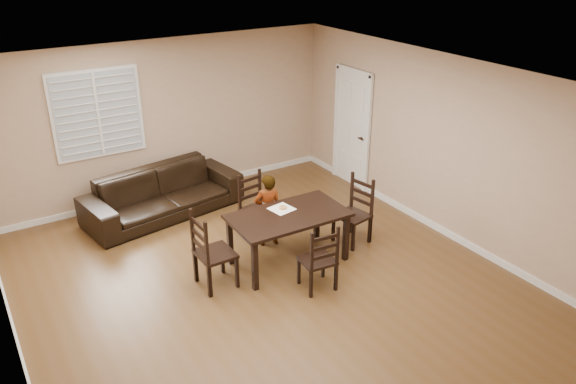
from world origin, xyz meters
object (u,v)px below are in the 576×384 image
at_px(child, 268,210).
at_px(chair_left, 206,255).
at_px(donut, 283,207).
at_px(chair_right, 358,211).
at_px(chair_near, 253,206).
at_px(dining_table, 288,220).
at_px(sofa, 163,193).
at_px(chair_far, 322,263).

bearing_deg(child, chair_left, 37.97).
bearing_deg(donut, chair_left, -172.74).
height_order(chair_right, child, child).
xyz_separation_m(chair_near, chair_right, (1.22, -1.02, 0.02)).
relative_size(dining_table, donut, 14.17).
relative_size(child, donut, 9.76).
height_order(chair_near, sofa, chair_near).
bearing_deg(donut, dining_table, -97.49).
relative_size(chair_far, child, 0.84).
distance_m(child, sofa, 2.01).
bearing_deg(chair_near, dining_table, -98.71).
xyz_separation_m(dining_table, donut, (0.02, 0.18, 0.11)).
relative_size(chair_far, chair_left, 0.87).
xyz_separation_m(chair_left, chair_right, (2.44, -0.02, -0.03)).
height_order(chair_left, sofa, chair_left).
bearing_deg(sofa, chair_right, -56.42).
relative_size(chair_near, donut, 8.61).
distance_m(chair_near, child, 0.45).
relative_size(chair_near, chair_left, 0.91).
distance_m(chair_left, donut, 1.29).
distance_m(chair_right, donut, 1.25).
bearing_deg(chair_far, sofa, -67.76).
bearing_deg(chair_right, chair_left, -100.57).
relative_size(chair_right, child, 0.91).
height_order(dining_table, chair_left, chair_left).
distance_m(dining_table, chair_near, 1.04).
relative_size(chair_left, donut, 9.45).
bearing_deg(chair_far, donut, -86.69).
bearing_deg(sofa, dining_table, -77.21).
height_order(dining_table, chair_far, chair_far).
height_order(chair_right, sofa, chair_right).
xyz_separation_m(chair_near, donut, (0.02, -0.84, 0.33)).
xyz_separation_m(chair_right, child, (-1.21, 0.58, 0.10)).
height_order(chair_near, chair_right, chair_right).
distance_m(donut, sofa, 2.40).
distance_m(dining_table, child, 0.59).
relative_size(chair_left, sofa, 0.42).
bearing_deg(dining_table, child, 90.00).
relative_size(chair_right, sofa, 0.40).
bearing_deg(chair_far, chair_left, -29.49).
bearing_deg(donut, child, 91.71).
height_order(chair_far, sofa, chair_far).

